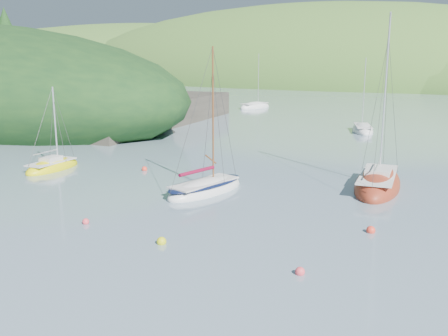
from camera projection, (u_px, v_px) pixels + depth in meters
The scene contains 7 objects.
ground at pixel (146, 237), 25.89m from camera, with size 700.00×700.00×0.00m, color gray.
daysailer_white at pixel (205, 189), 34.49m from camera, with size 3.49×7.17×10.57m.
sloop_red at pixel (378, 185), 35.55m from camera, with size 4.61×9.34×13.22m.
sailboat_yellow at pixel (53, 167), 41.51m from camera, with size 2.97×5.85×7.43m.
distant_sloop_a at pixel (362, 130), 62.42m from camera, with size 4.96×7.31×9.87m.
distant_sloop_c at pixel (255, 107), 91.51m from camera, with size 4.11×7.83×10.63m.
mooring_buoys at pixel (212, 219), 28.39m from camera, with size 20.59×12.66×0.49m.
Camera 1 is at (16.48, -18.56, 9.14)m, focal length 40.00 mm.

